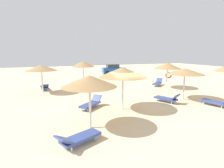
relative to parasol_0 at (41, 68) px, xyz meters
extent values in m
plane|color=beige|center=(5.27, -7.26, -2.34)|extent=(80.00, 80.00, 0.00)
cylinder|color=silver|center=(0.00, 0.00, -1.25)|extent=(0.12, 0.12, 2.18)
cone|color=#9E7A4C|center=(0.00, 0.00, 0.01)|extent=(2.87, 2.87, 0.54)
cylinder|color=silver|center=(10.36, -6.75, -1.26)|extent=(0.12, 0.12, 2.15)
cone|color=#9E7A4C|center=(10.36, -6.75, -0.05)|extent=(2.90, 2.90, 0.46)
cylinder|color=silver|center=(2.16, -9.24, -1.24)|extent=(0.12, 0.12, 2.20)
cone|color=#9E7A4C|center=(2.16, -9.24, 0.04)|extent=(2.66, 2.66, 0.56)
cylinder|color=silver|center=(4.88, -7.16, -1.21)|extent=(0.12, 0.12, 2.26)
cone|color=#9E7A4C|center=(4.88, -7.16, 0.14)|extent=(3.13, 3.13, 0.65)
cylinder|color=silver|center=(12.17, -2.39, -1.25)|extent=(0.12, 0.12, 2.17)
cone|color=#9E7A4C|center=(12.17, -2.39, 0.04)|extent=(2.82, 2.82, 0.62)
torus|color=red|center=(12.39, -2.39, -0.95)|extent=(0.71, 0.32, 0.70)
cylinder|color=silver|center=(4.13, 1.27, -1.18)|extent=(0.12, 0.12, 2.31)
cone|color=#9E7A4C|center=(4.13, 1.27, 0.17)|extent=(2.49, 2.49, 0.59)
cube|color=#33478C|center=(0.13, 1.40, -2.06)|extent=(0.82, 1.76, 0.12)
cube|color=#33478C|center=(0.22, 0.60, -1.82)|extent=(0.69, 0.54, 0.41)
cylinder|color=silver|center=(0.42, 0.82, -2.23)|extent=(0.06, 0.06, 0.22)
cylinder|color=silver|center=(-0.02, 0.78, -2.23)|extent=(0.06, 0.06, 0.22)
cylinder|color=silver|center=(0.29, 2.02, -2.23)|extent=(0.06, 0.06, 0.22)
cylinder|color=silver|center=(-0.15, 1.97, -2.23)|extent=(0.06, 0.06, 0.22)
cube|color=#33478C|center=(11.23, -8.80, -2.06)|extent=(1.05, 1.81, 0.12)
cylinder|color=silver|center=(11.59, -9.32, -2.23)|extent=(0.06, 0.06, 0.22)
cylinder|color=silver|center=(11.16, -9.43, -2.23)|extent=(0.06, 0.06, 0.22)
cylinder|color=silver|center=(11.29, -8.16, -2.23)|extent=(0.06, 0.06, 0.22)
cylinder|color=silver|center=(10.86, -8.27, -2.23)|extent=(0.06, 0.06, 0.22)
cube|color=#33478C|center=(8.65, -6.76, -2.06)|extent=(1.24, 1.82, 0.12)
cube|color=#33478C|center=(8.95, -7.50, -1.79)|extent=(0.75, 0.64, 0.46)
cylinder|color=silver|center=(9.08, -7.24, -2.23)|extent=(0.06, 0.06, 0.22)
cylinder|color=silver|center=(8.67, -7.40, -2.23)|extent=(0.06, 0.06, 0.22)
cylinder|color=silver|center=(8.62, -6.13, -2.23)|extent=(0.06, 0.06, 0.22)
cylinder|color=silver|center=(8.22, -6.29, -2.23)|extent=(0.06, 0.06, 0.22)
cube|color=#33478C|center=(1.41, -10.63, -2.06)|extent=(1.81, 1.29, 0.12)
cube|color=#33478C|center=(0.69, -10.96, -1.86)|extent=(0.74, 0.80, 0.34)
cylinder|color=silver|center=(0.96, -11.08, -2.23)|extent=(0.06, 0.06, 0.22)
cylinder|color=silver|center=(0.78, -10.68, -2.23)|extent=(0.06, 0.06, 0.22)
cylinder|color=silver|center=(2.05, -10.58, -2.23)|extent=(0.06, 0.06, 0.22)
cylinder|color=silver|center=(1.87, -10.18, -2.23)|extent=(0.06, 0.06, 0.22)
cube|color=#33478C|center=(2.93, -6.20, -2.06)|extent=(1.71, 1.59, 0.12)
cube|color=#33478C|center=(3.54, -5.68, -1.80)|extent=(0.75, 0.78, 0.45)
cylinder|color=silver|center=(3.25, -5.65, -2.23)|extent=(0.06, 0.06, 0.22)
cylinder|color=silver|center=(3.53, -5.98, -2.23)|extent=(0.06, 0.06, 0.22)
cylinder|color=silver|center=(2.33, -6.42, -2.23)|extent=(0.06, 0.06, 0.22)
cylinder|color=silver|center=(2.62, -6.76, -2.23)|extent=(0.06, 0.06, 0.22)
cube|color=#33478C|center=(12.02, -0.99, -2.06)|extent=(1.73, 1.56, 0.12)
cube|color=#33478C|center=(12.64, -0.49, -1.78)|extent=(0.71, 0.75, 0.49)
cylinder|color=silver|center=(12.35, -0.44, -2.23)|extent=(0.06, 0.06, 0.22)
cylinder|color=silver|center=(12.62, -0.79, -2.23)|extent=(0.06, 0.06, 0.22)
cylinder|color=silver|center=(11.41, -1.19, -2.23)|extent=(0.06, 0.06, 0.22)
cylinder|color=silver|center=(11.69, -1.54, -2.23)|extent=(0.06, 0.06, 0.22)
cube|color=brown|center=(12.82, 5.93, -1.89)|extent=(0.51, 1.53, 0.08)
cube|color=brown|center=(12.86, 5.38, -2.13)|extent=(0.37, 0.15, 0.41)
cube|color=brown|center=(12.77, 6.47, -2.13)|extent=(0.37, 0.15, 0.41)
cube|color=#194C9E|center=(11.67, 11.28, -1.67)|extent=(4.16, 2.11, 0.90)
cube|color=#262D38|center=(11.47, 11.30, -0.92)|extent=(2.15, 1.76, 0.60)
cylinder|color=black|center=(13.10, 12.01, -2.02)|extent=(0.66, 0.29, 0.64)
cylinder|color=black|center=(12.92, 10.26, -2.02)|extent=(0.66, 0.29, 0.64)
cylinder|color=black|center=(10.42, 12.30, -2.02)|extent=(0.66, 0.29, 0.64)
cylinder|color=black|center=(10.23, 10.55, -2.02)|extent=(0.66, 0.29, 0.64)
camera|label=1|loc=(0.14, -17.38, 1.36)|focal=28.36mm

